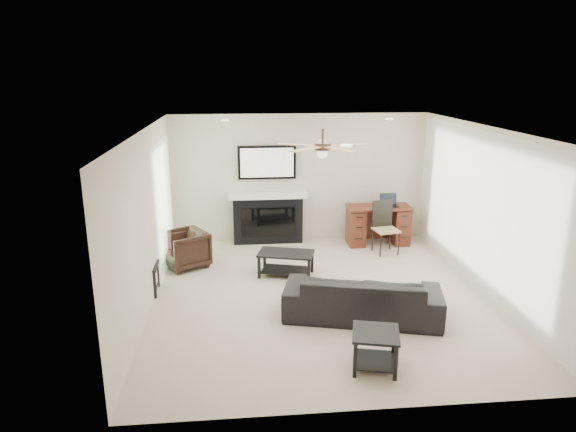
% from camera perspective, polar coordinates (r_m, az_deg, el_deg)
% --- Properties ---
extents(room_shell, '(5.50, 5.54, 2.52)m').
position_cam_1_polar(room_shell, '(7.46, 5.22, 3.40)').
color(room_shell, '#C5AF9E').
rests_on(room_shell, ground).
extents(sofa, '(2.26, 1.33, 0.62)m').
position_cam_1_polar(sofa, '(7.17, 8.26, -8.81)').
color(sofa, black).
rests_on(sofa, ground).
extents(armchair, '(0.95, 0.95, 0.64)m').
position_cam_1_polar(armchair, '(9.02, -11.39, -3.64)').
color(armchair, black).
rests_on(armchair, ground).
extents(coffee_table, '(1.00, 0.72, 0.40)m').
position_cam_1_polar(coffee_table, '(8.53, -0.22, -5.34)').
color(coffee_table, black).
rests_on(coffee_table, ground).
extents(end_table_near, '(0.63, 0.63, 0.45)m').
position_cam_1_polar(end_table_near, '(6.11, 9.65, -14.47)').
color(end_table_near, black).
rests_on(end_table_near, ground).
extents(end_table_left, '(0.52, 0.52, 0.45)m').
position_cam_1_polar(end_table_left, '(8.17, -15.91, -6.79)').
color(end_table_left, black).
rests_on(end_table_left, ground).
extents(fireplace_unit, '(1.52, 0.34, 1.91)m').
position_cam_1_polar(fireplace_unit, '(9.95, -2.27, 2.30)').
color(fireplace_unit, black).
rests_on(fireplace_unit, ground).
extents(desk, '(1.22, 0.56, 0.76)m').
position_cam_1_polar(desk, '(10.16, 9.97, -1.00)').
color(desk, '#38130E').
rests_on(desk, ground).
extents(desk_chair, '(0.49, 0.51, 0.97)m').
position_cam_1_polar(desk_chair, '(9.62, 10.85, -1.34)').
color(desk_chair, black).
rests_on(desk_chair, ground).
extents(laptop, '(0.33, 0.24, 0.23)m').
position_cam_1_polar(laptop, '(10.07, 11.23, 1.70)').
color(laptop, black).
rests_on(laptop, desk).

